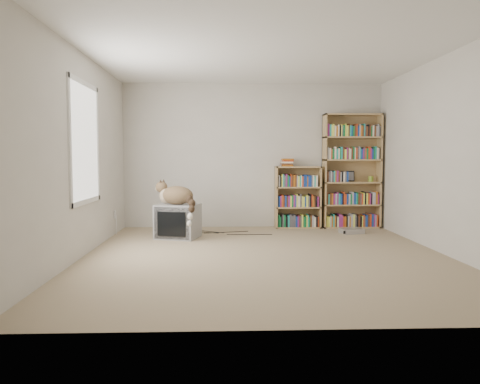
{
  "coord_description": "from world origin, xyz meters",
  "views": [
    {
      "loc": [
        -0.53,
        -5.69,
        1.21
      ],
      "look_at": [
        -0.28,
        1.0,
        0.72
      ],
      "focal_mm": 35.0,
      "sensor_mm": 36.0,
      "label": 1
    }
  ],
  "objects_px": {
    "dvd_player": "(352,231)",
    "bookcase_tall": "(351,174)",
    "crt_tv": "(178,221)",
    "cat": "(179,198)",
    "bookcase_short": "(298,199)"
  },
  "relations": [
    {
      "from": "bookcase_tall",
      "to": "dvd_player",
      "type": "distance_m",
      "value": 1.12
    },
    {
      "from": "bookcase_short",
      "to": "cat",
      "type": "bearing_deg",
      "value": -151.27
    },
    {
      "from": "dvd_player",
      "to": "bookcase_tall",
      "type": "bearing_deg",
      "value": 61.49
    },
    {
      "from": "cat",
      "to": "bookcase_short",
      "type": "xyz_separation_m",
      "value": [
        1.96,
        1.07,
        -0.12
      ]
    },
    {
      "from": "bookcase_tall",
      "to": "bookcase_short",
      "type": "relative_size",
      "value": 1.84
    },
    {
      "from": "cat",
      "to": "crt_tv",
      "type": "bearing_deg",
      "value": 120.18
    },
    {
      "from": "bookcase_tall",
      "to": "dvd_player",
      "type": "xyz_separation_m",
      "value": [
        -0.16,
        -0.66,
        -0.89
      ]
    },
    {
      "from": "cat",
      "to": "bookcase_tall",
      "type": "distance_m",
      "value": 3.11
    },
    {
      "from": "bookcase_short",
      "to": "dvd_player",
      "type": "distance_m",
      "value": 1.11
    },
    {
      "from": "crt_tv",
      "to": "bookcase_tall",
      "type": "xyz_separation_m",
      "value": [
        2.92,
        0.98,
        0.67
      ]
    },
    {
      "from": "crt_tv",
      "to": "bookcase_short",
      "type": "height_order",
      "value": "bookcase_short"
    },
    {
      "from": "dvd_player",
      "to": "crt_tv",
      "type": "bearing_deg",
      "value": 172.01
    },
    {
      "from": "crt_tv",
      "to": "dvd_player",
      "type": "height_order",
      "value": "crt_tv"
    },
    {
      "from": "bookcase_short",
      "to": "dvd_player",
      "type": "relative_size",
      "value": 3.08
    },
    {
      "from": "bookcase_short",
      "to": "crt_tv",
      "type": "bearing_deg",
      "value": -153.67
    }
  ]
}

